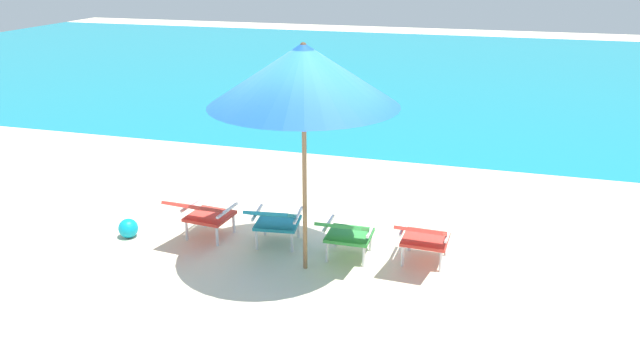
{
  "coord_description": "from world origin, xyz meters",
  "views": [
    {
      "loc": [
        2.02,
        -6.65,
        3.43
      ],
      "look_at": [
        0.0,
        0.33,
        0.75
      ],
      "focal_mm": 34.76,
      "sensor_mm": 36.0,
      "label": 1
    }
  ],
  "objects_px": {
    "lounge_chair_far_left": "(202,212)",
    "beach_umbrella_center": "(304,75)",
    "beach_ball": "(128,228)",
    "lounge_chair_near_right": "(346,232)",
    "lounge_chair_far_right": "(423,236)",
    "lounge_chair_near_left": "(274,219)"
  },
  "relations": [
    {
      "from": "lounge_chair_far_left",
      "to": "beach_umbrella_center",
      "type": "xyz_separation_m",
      "value": [
        1.44,
        -0.3,
        1.84
      ]
    },
    {
      "from": "beach_ball",
      "to": "beach_umbrella_center",
      "type": "bearing_deg",
      "value": -3.72
    },
    {
      "from": "beach_umbrella_center",
      "to": "beach_ball",
      "type": "bearing_deg",
      "value": 176.28
    },
    {
      "from": "lounge_chair_near_right",
      "to": "lounge_chair_far_right",
      "type": "bearing_deg",
      "value": 8.91
    },
    {
      "from": "lounge_chair_near_left",
      "to": "beach_umbrella_center",
      "type": "height_order",
      "value": "beach_umbrella_center"
    },
    {
      "from": "lounge_chair_far_left",
      "to": "lounge_chair_near_left",
      "type": "xyz_separation_m",
      "value": [
        0.94,
        0.05,
        0.0
      ]
    },
    {
      "from": "lounge_chair_near_right",
      "to": "lounge_chair_far_left",
      "type": "bearing_deg",
      "value": 178.35
    },
    {
      "from": "lounge_chair_near_left",
      "to": "lounge_chair_far_right",
      "type": "height_order",
      "value": "same"
    },
    {
      "from": "beach_umbrella_center",
      "to": "lounge_chair_far_right",
      "type": "bearing_deg",
      "value": 16.64
    },
    {
      "from": "lounge_chair_near_right",
      "to": "lounge_chair_far_right",
      "type": "distance_m",
      "value": 0.88
    },
    {
      "from": "lounge_chair_far_left",
      "to": "lounge_chair_far_right",
      "type": "bearing_deg",
      "value": 1.73
    },
    {
      "from": "lounge_chair_far_right",
      "to": "beach_ball",
      "type": "height_order",
      "value": "lounge_chair_far_right"
    },
    {
      "from": "lounge_chair_near_right",
      "to": "beach_ball",
      "type": "distance_m",
      "value": 2.85
    },
    {
      "from": "lounge_chair_far_left",
      "to": "lounge_chair_far_right",
      "type": "height_order",
      "value": "same"
    },
    {
      "from": "lounge_chair_near_left",
      "to": "beach_ball",
      "type": "height_order",
      "value": "lounge_chair_near_left"
    },
    {
      "from": "lounge_chair_far_right",
      "to": "beach_ball",
      "type": "distance_m",
      "value": 3.72
    },
    {
      "from": "lounge_chair_far_left",
      "to": "beach_ball",
      "type": "height_order",
      "value": "lounge_chair_far_left"
    },
    {
      "from": "lounge_chair_far_right",
      "to": "beach_ball",
      "type": "xyz_separation_m",
      "value": [
        -3.71,
        -0.23,
        -0.28
      ]
    },
    {
      "from": "beach_umbrella_center",
      "to": "lounge_chair_far_left",
      "type": "bearing_deg",
      "value": 168.09
    },
    {
      "from": "lounge_chair_far_left",
      "to": "beach_umbrella_center",
      "type": "bearing_deg",
      "value": -11.91
    },
    {
      "from": "beach_ball",
      "to": "lounge_chair_far_right",
      "type": "bearing_deg",
      "value": 3.53
    },
    {
      "from": "lounge_chair_near_left",
      "to": "lounge_chair_far_right",
      "type": "bearing_deg",
      "value": 1.08
    }
  ]
}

